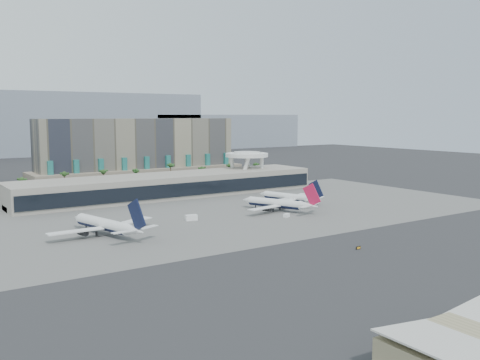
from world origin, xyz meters
TOP-DOWN VIEW (x-y plane):
  - ground at (0.00, 0.00)m, footprint 900.00×900.00m
  - apron_pad at (0.00, 55.00)m, footprint 260.00×130.00m
  - mountain_ridge at (27.88, 470.00)m, footprint 680.00×60.00m
  - hotel at (10.00, 174.41)m, footprint 140.00×30.00m
  - terminal at (0.00, 109.84)m, footprint 170.00×32.50m
  - saucer_structure at (55.00, 116.00)m, footprint 26.00×26.00m
  - palm_row at (7.00, 145.00)m, footprint 157.80×2.80m
  - airliner_left at (-63.53, 36.98)m, footprint 43.09×44.76m
  - airliner_centre at (20.24, 40.93)m, footprint 37.71×38.90m
  - airliner_right at (37.61, 54.58)m, footprint 36.02×37.33m
  - service_vehicle_a at (-24.08, 43.49)m, footprint 5.35×3.34m
  - service_vehicle_b at (13.62, 26.57)m, footprint 3.54×2.84m
  - taxiway_sign at (-2.03, -30.18)m, footprint 2.21×0.53m

SIDE VIEW (x-z plane):
  - ground at x=0.00m, z-range 0.00..0.00m
  - apron_pad at x=0.00m, z-range 0.00..0.06m
  - taxiway_sign at x=-2.03m, z-range 0.00..0.99m
  - service_vehicle_b at x=13.62m, z-range 0.00..1.59m
  - service_vehicle_a at x=-24.08m, z-range 0.00..2.44m
  - airliner_right at x=37.61m, z-range -3.28..9.95m
  - airliner_centre at x=20.24m, z-range -3.52..10.67m
  - airliner_left at x=-63.53m, z-range -3.89..11.80m
  - terminal at x=0.00m, z-range -0.73..13.77m
  - palm_row at x=7.00m, z-range 3.95..17.05m
  - hotel at x=10.00m, z-range -4.19..37.81m
  - saucer_structure at x=55.00m, z-range 7.51..29.40m
  - mountain_ridge at x=27.88m, z-range -5.11..64.89m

